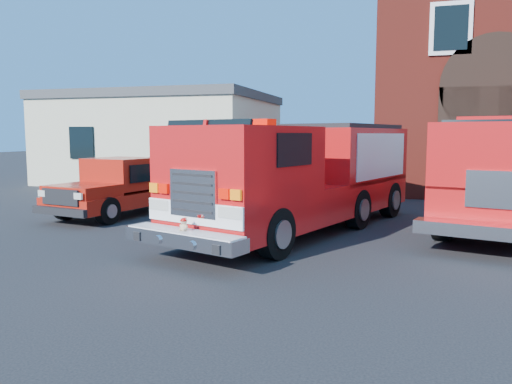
% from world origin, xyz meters
% --- Properties ---
extents(ground, '(100.00, 100.00, 0.00)m').
position_xyz_m(ground, '(0.00, 0.00, 0.00)').
color(ground, black).
rests_on(ground, ground).
extents(side_building, '(10.20, 8.20, 4.35)m').
position_xyz_m(side_building, '(-9.00, 13.00, 2.20)').
color(side_building, beige).
rests_on(side_building, ground).
extents(fire_engine, '(5.03, 8.91, 2.65)m').
position_xyz_m(fire_engine, '(0.30, 2.09, 1.37)').
color(fire_engine, black).
rests_on(fire_engine, ground).
extents(pickup_truck, '(2.78, 5.37, 1.67)m').
position_xyz_m(pickup_truck, '(-5.28, 3.14, 0.79)').
color(pickup_truck, black).
rests_on(pickup_truck, ground).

